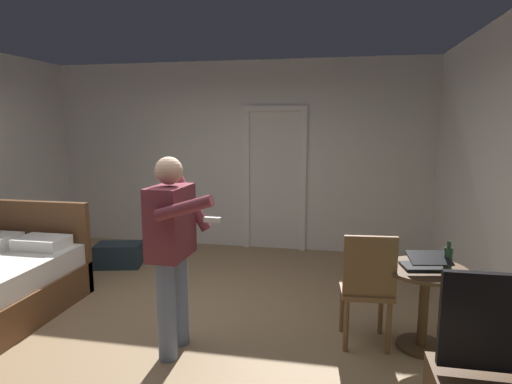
{
  "coord_description": "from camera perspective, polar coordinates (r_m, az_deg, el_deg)",
  "views": [
    {
      "loc": [
        1.48,
        -3.31,
        1.86
      ],
      "look_at": [
        0.81,
        0.2,
        1.28
      ],
      "focal_mm": 29.42,
      "sensor_mm": 36.0,
      "label": 1
    }
  ],
  "objects": [
    {
      "name": "side_table",
      "position": [
        3.83,
        21.92,
        -12.76
      ],
      "size": [
        0.67,
        0.67,
        0.7
      ],
      "color": "#4C331E",
      "rests_on": "ground_plane"
    },
    {
      "name": "suitcase_dark",
      "position": [
        5.89,
        -18.17,
        -8.14
      ],
      "size": [
        0.64,
        0.47,
        0.31
      ],
      "primitive_type": "cube",
      "rotation": [
        0.0,
        0.0,
        0.23
      ],
      "color": "#1E2D38",
      "rests_on": "ground_plane"
    },
    {
      "name": "ground_plane",
      "position": [
        4.07,
        -12.37,
        -18.23
      ],
      "size": [
        6.23,
        6.23,
        0.0
      ],
      "primitive_type": "plane",
      "color": "#997A56"
    },
    {
      "name": "doorway_frame",
      "position": [
        6.2,
        2.58,
        3.24
      ],
      "size": [
        0.93,
        0.08,
        2.13
      ],
      "color": "white",
      "rests_on": "ground_plane"
    },
    {
      "name": "bottle_on_table",
      "position": [
        3.67,
        24.64,
        -8.32
      ],
      "size": [
        0.06,
        0.06,
        0.26
      ],
      "color": "#223823",
      "rests_on": "side_table"
    },
    {
      "name": "laptop",
      "position": [
        3.69,
        21.96,
        -8.99
      ],
      "size": [
        0.37,
        0.38,
        0.16
      ],
      "color": "black",
      "rests_on": "side_table"
    },
    {
      "name": "wall_back",
      "position": [
        6.38,
        -2.59,
        4.93
      ],
      "size": [
        5.9,
        0.12,
        2.78
      ],
      "primitive_type": "cube",
      "color": "silver",
      "rests_on": "ground_plane"
    },
    {
      "name": "person_blue_shirt",
      "position": [
        3.43,
        -11.3,
        -6.71
      ],
      "size": [
        0.63,
        0.6,
        1.62
      ],
      "color": "slate",
      "rests_on": "ground_plane"
    },
    {
      "name": "wooden_chair",
      "position": [
        3.67,
        14.87,
        -12.16
      ],
      "size": [
        0.45,
        0.45,
        0.99
      ],
      "color": "brown",
      "rests_on": "ground_plane"
    }
  ]
}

